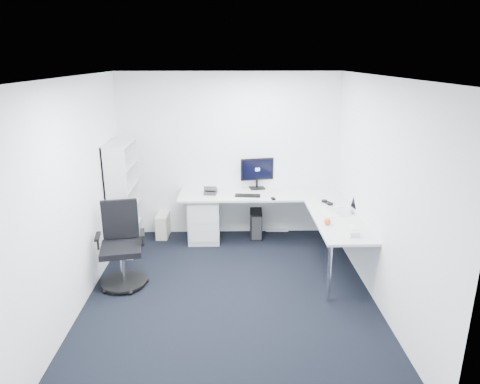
{
  "coord_description": "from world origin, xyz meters",
  "views": [
    {
      "loc": [
        0.0,
        -4.82,
        2.91
      ],
      "look_at": [
        0.15,
        1.05,
        1.05
      ],
      "focal_mm": 32.0,
      "sensor_mm": 36.0,
      "label": 1
    }
  ],
  "objects_px": {
    "monitor": "(257,173)",
    "l_desk": "(265,225)",
    "bookshelf": "(124,197)",
    "laptop": "(344,204)",
    "task_chair": "(121,247)"
  },
  "relations": [
    {
      "from": "l_desk",
      "to": "laptop",
      "type": "xyz_separation_m",
      "value": [
        1.07,
        -0.55,
        0.52
      ]
    },
    {
      "from": "monitor",
      "to": "laptop",
      "type": "height_order",
      "value": "monitor"
    },
    {
      "from": "bookshelf",
      "to": "laptop",
      "type": "xyz_separation_m",
      "value": [
        3.25,
        -0.6,
        0.06
      ]
    },
    {
      "from": "monitor",
      "to": "laptop",
      "type": "xyz_separation_m",
      "value": [
        1.16,
        -1.18,
        -0.15
      ]
    },
    {
      "from": "bookshelf",
      "to": "monitor",
      "type": "relative_size",
      "value": 3.08
    },
    {
      "from": "l_desk",
      "to": "task_chair",
      "type": "xyz_separation_m",
      "value": [
        -1.97,
        -1.11,
        0.16
      ]
    },
    {
      "from": "task_chair",
      "to": "monitor",
      "type": "distance_m",
      "value": 2.61
    },
    {
      "from": "l_desk",
      "to": "laptop",
      "type": "distance_m",
      "value": 1.31
    },
    {
      "from": "task_chair",
      "to": "bookshelf",
      "type": "bearing_deg",
      "value": 89.71
    },
    {
      "from": "monitor",
      "to": "l_desk",
      "type": "bearing_deg",
      "value": -93.12
    },
    {
      "from": "l_desk",
      "to": "monitor",
      "type": "xyz_separation_m",
      "value": [
        -0.09,
        0.63,
        0.67
      ]
    },
    {
      "from": "laptop",
      "to": "l_desk",
      "type": "bearing_deg",
      "value": 142.19
    },
    {
      "from": "l_desk",
      "to": "bookshelf",
      "type": "bearing_deg",
      "value": 178.68
    },
    {
      "from": "l_desk",
      "to": "monitor",
      "type": "height_order",
      "value": "monitor"
    },
    {
      "from": "laptop",
      "to": "task_chair",
      "type": "bearing_deg",
      "value": 179.82
    }
  ]
}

